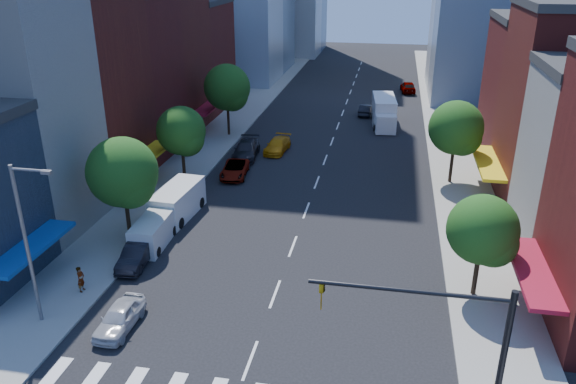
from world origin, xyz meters
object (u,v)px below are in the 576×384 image
at_px(parked_car_rear, 246,150).
at_px(pedestrian_near, 81,279).
at_px(taxi, 277,145).
at_px(parked_car_third, 235,169).
at_px(parked_car_front, 120,317).
at_px(traffic_car_oncoming, 366,110).
at_px(box_truck, 384,113).
at_px(parked_car_second, 136,255).
at_px(cargo_van_far, 177,202).
at_px(pedestrian_far, 129,199).
at_px(traffic_car_far, 408,87).
at_px(cargo_van_near, 153,232).

height_order(parked_car_rear, pedestrian_near, pedestrian_near).
distance_m(taxi, pedestrian_near, 28.21).
bearing_deg(parked_car_third, parked_car_front, -96.17).
bearing_deg(traffic_car_oncoming, box_truck, 123.25).
bearing_deg(parked_car_second, pedestrian_near, -119.46).
bearing_deg(parked_car_second, parked_car_front, -77.09).
distance_m(parked_car_third, cargo_van_far, 9.27).
xyz_separation_m(parked_car_third, cargo_van_far, (-2.01, -9.04, 0.53)).
distance_m(cargo_van_far, traffic_car_oncoming, 34.75).
distance_m(pedestrian_near, pedestrian_far, 11.89).
bearing_deg(pedestrian_near, parked_car_rear, -8.85).
bearing_deg(parked_car_front, traffic_car_far, 75.58).
height_order(parked_car_rear, box_truck, box_truck).
height_order(parked_car_front, taxi, taxi).
bearing_deg(box_truck, cargo_van_near, -119.69).
distance_m(taxi, box_truck, 15.61).
height_order(taxi, pedestrian_far, pedestrian_far).
bearing_deg(taxi, cargo_van_far, -99.80).
xyz_separation_m(parked_car_front, traffic_car_oncoming, (10.39, 46.24, -0.02)).
height_order(cargo_van_far, traffic_car_oncoming, cargo_van_far).
xyz_separation_m(parked_car_third, cargo_van_near, (-2.00, -13.69, 0.31)).
distance_m(cargo_van_near, pedestrian_far, 6.72).
distance_m(parked_car_third, box_truck, 22.98).
xyz_separation_m(parked_car_second, cargo_van_far, (-0.01, 7.31, 0.49)).
distance_m(parked_car_rear, taxi, 3.51).
relative_size(parked_car_second, cargo_van_near, 0.90).
relative_size(parked_car_front, parked_car_second, 0.95).
distance_m(parked_car_front, pedestrian_far, 15.65).
bearing_deg(cargo_van_near, traffic_car_oncoming, 69.59).
bearing_deg(parked_car_second, traffic_car_far, 67.43).
bearing_deg(cargo_van_far, box_truck, 66.59).
bearing_deg(parked_car_third, parked_car_rear, 87.02).
height_order(parked_car_third, traffic_car_far, traffic_car_far).
height_order(cargo_van_near, traffic_car_far, cargo_van_near).
distance_m(parked_car_second, box_truck, 38.42).
bearing_deg(parked_car_second, traffic_car_oncoming, 68.44).
xyz_separation_m(taxi, box_truck, (10.31, 11.69, 0.85)).
height_order(parked_car_second, parked_car_rear, parked_car_rear).
distance_m(parked_car_rear, pedestrian_near, 25.53).
bearing_deg(cargo_van_far, taxi, 79.18).
relative_size(parked_car_rear, pedestrian_far, 3.55).
bearing_deg(parked_car_second, parked_car_third, 78.77).
bearing_deg(taxi, traffic_car_oncoming, 68.68).
distance_m(parked_car_second, pedestrian_near, 4.14).
height_order(taxi, traffic_car_oncoming, taxi).
height_order(traffic_car_oncoming, traffic_car_far, traffic_car_far).
xyz_separation_m(parked_car_front, box_truck, (12.72, 41.95, 0.86)).
distance_m(parked_car_second, pedestrian_far, 8.95).
relative_size(parked_car_third, taxi, 1.00).
distance_m(parked_car_rear, cargo_van_far, 14.35).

